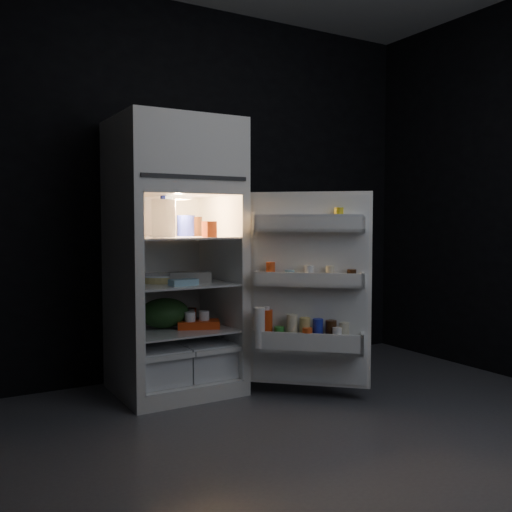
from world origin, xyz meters
TOP-DOWN VIEW (x-y plane):
  - floor at (0.00, 0.00)m, footprint 4.00×3.40m
  - wall_back at (0.00, 1.70)m, footprint 4.00×0.00m
  - refrigerator at (-0.21, 1.32)m, footprint 0.76×0.71m
  - fridge_door at (0.44, 0.69)m, footprint 0.66×0.63m
  - milk_jug at (-0.29, 1.28)m, footprint 0.20×0.20m
  - mayo_jar at (-0.11, 1.34)m, footprint 0.13×0.13m
  - jam_jar at (-0.04, 1.33)m, footprint 0.12×0.12m
  - amber_bottle at (-0.49, 1.36)m, footprint 0.09×0.09m
  - small_carton at (-0.08, 1.05)m, footprint 0.09×0.07m
  - egg_carton at (-0.15, 1.20)m, footprint 0.29×0.18m
  - pie at (-0.28, 1.35)m, footprint 0.34×0.34m
  - flat_package at (-0.24, 1.08)m, footprint 0.18×0.10m
  - wrapped_pkg at (-0.04, 1.46)m, footprint 0.15×0.13m
  - produce_bag at (-0.28, 1.31)m, footprint 0.33×0.29m
  - yogurt_tray at (-0.09, 1.19)m, footprint 0.31×0.24m
  - small_can_red at (-0.02, 1.46)m, footprint 0.09×0.09m
  - small_can_silver at (-0.03, 1.45)m, footprint 0.08×0.08m

SIDE VIEW (x-z plane):
  - floor at x=0.00m, z-range 0.00..0.00m
  - yogurt_tray at x=-0.09m, z-range 0.43..0.48m
  - small_can_red at x=-0.02m, z-range 0.43..0.52m
  - small_can_silver at x=-0.03m, z-range 0.43..0.52m
  - produce_bag at x=-0.28m, z-range 0.43..0.62m
  - fridge_door at x=0.44m, z-range 0.07..1.29m
  - pie at x=-0.28m, z-range 0.73..0.77m
  - flat_package at x=-0.24m, z-range 0.73..0.77m
  - wrapped_pkg at x=-0.04m, z-range 0.73..0.78m
  - egg_carton at x=-0.15m, z-range 0.73..0.80m
  - refrigerator at x=-0.21m, z-range 0.07..1.85m
  - small_carton at x=-0.08m, z-range 1.03..1.13m
  - jam_jar at x=-0.04m, z-range 1.03..1.16m
  - mayo_jar at x=-0.11m, z-range 1.03..1.17m
  - amber_bottle at x=-0.49m, z-range 1.03..1.25m
  - milk_jug at x=-0.29m, z-range 1.03..1.27m
  - wall_back at x=0.00m, z-range 0.00..2.70m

